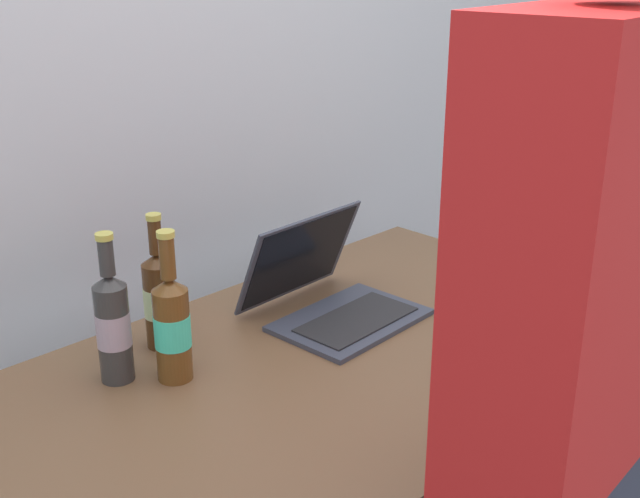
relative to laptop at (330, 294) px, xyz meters
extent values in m
cube|color=brown|center=(-0.17, -0.14, -0.07)|extent=(1.55, 0.87, 0.03)
cylinder|color=#2D2D30|center=(0.55, -0.52, -0.43)|extent=(0.07, 0.07, 0.70)
cylinder|color=#2D2D30|center=(0.55, 0.24, -0.43)|extent=(0.07, 0.07, 0.70)
cube|color=#383D4C|center=(0.00, -0.06, -0.05)|extent=(0.35, 0.25, 0.01)
cube|color=#232326|center=(0.00, -0.08, -0.04)|extent=(0.29, 0.15, 0.00)
cube|color=#383D4C|center=(0.00, 0.10, 0.07)|extent=(0.35, 0.11, 0.22)
cube|color=black|center=(0.00, 0.10, 0.07)|extent=(0.32, 0.10, 0.20)
cylinder|color=#472B14|center=(-0.37, 0.15, 0.04)|extent=(0.07, 0.07, 0.19)
cone|color=#472B14|center=(-0.37, 0.15, 0.15)|extent=(0.07, 0.07, 0.02)
cylinder|color=#472B14|center=(-0.37, 0.15, 0.20)|extent=(0.03, 0.03, 0.08)
cylinder|color=#BFB74C|center=(-0.37, 0.15, 0.24)|extent=(0.03, 0.03, 0.01)
cylinder|color=#BED89A|center=(-0.37, 0.15, 0.05)|extent=(0.07, 0.07, 0.07)
cylinder|color=#333333|center=(-0.52, 0.09, 0.05)|extent=(0.07, 0.07, 0.20)
cone|color=#333333|center=(-0.52, 0.09, 0.16)|extent=(0.07, 0.07, 0.02)
cylinder|color=#333333|center=(-0.52, 0.09, 0.21)|extent=(0.03, 0.03, 0.07)
cylinder|color=#BFB74C|center=(-0.52, 0.09, 0.25)|extent=(0.03, 0.03, 0.01)
cylinder|color=#A997AA|center=(-0.52, 0.09, 0.06)|extent=(0.07, 0.07, 0.07)
cylinder|color=brown|center=(-0.43, 0.01, 0.04)|extent=(0.07, 0.07, 0.19)
cone|color=brown|center=(-0.43, 0.01, 0.15)|extent=(0.07, 0.07, 0.03)
cylinder|color=brown|center=(-0.43, 0.01, 0.21)|extent=(0.03, 0.03, 0.09)
cylinder|color=#BFB74C|center=(-0.43, 0.01, 0.26)|extent=(0.04, 0.04, 0.01)
cylinder|color=#3EDEB4|center=(-0.43, 0.01, 0.05)|extent=(0.07, 0.07, 0.07)
cube|color=red|center=(-0.30, -0.75, 0.39)|extent=(0.43, 0.22, 0.63)
cube|color=silver|center=(-0.17, 0.61, 0.52)|extent=(6.00, 0.10, 2.60)
camera|label=1|loc=(-1.24, -1.20, 0.77)|focal=44.97mm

